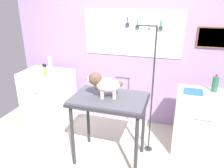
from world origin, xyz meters
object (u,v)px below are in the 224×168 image
grooming_arm (151,98)px  counter_left (49,97)px  soda_bottle (215,84)px  detangler_spray (45,71)px  grooming_table (109,104)px  dog (104,84)px  cabinet_right (199,122)px

grooming_arm → counter_left: grooming_arm is taller
counter_left → soda_bottle: size_ratio=3.84×
detangler_spray → grooming_arm: bearing=-2.6°
soda_bottle → grooming_table: bearing=-153.2°
grooming_table → detangler_spray: bearing=160.7°
detangler_spray → counter_left: bearing=122.0°
dog → grooming_table: bearing=17.2°
soda_bottle → dog: bearing=-153.6°
grooming_arm → soda_bottle: (0.79, 0.31, 0.17)m
detangler_spray → dog: bearing=-21.0°
grooming_table → grooming_arm: size_ratio=0.53×
grooming_table → dog: size_ratio=2.18×
grooming_arm → detangler_spray: bearing=177.4°
grooming_table → soda_bottle: soda_bottle is taller
grooming_table → counter_left: 1.47m
grooming_table → counter_left: bearing=154.4°
counter_left → grooming_table: bearing=-25.6°
dog → cabinet_right: bearing=24.9°
grooming_table → grooming_arm: bearing=34.8°
dog → soda_bottle: size_ratio=1.77×
dog → soda_bottle: bearing=26.4°
counter_left → detangler_spray: (0.13, -0.21, 0.55)m
counter_left → detangler_spray: 0.60m
grooming_table → detangler_spray: detangler_spray is taller
soda_bottle → detangler_spray: bearing=-174.5°
dog → counter_left: (-1.24, 0.64, -0.62)m
dog → cabinet_right: dog is taller
counter_left → detangler_spray: detangler_spray is taller
grooming_arm → detangler_spray: (-1.64, 0.07, 0.19)m
detangler_spray → cabinet_right: bearing=3.3°
grooming_table → cabinet_right: (1.15, 0.54, -0.37)m
grooming_table → soda_bottle: 1.44m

